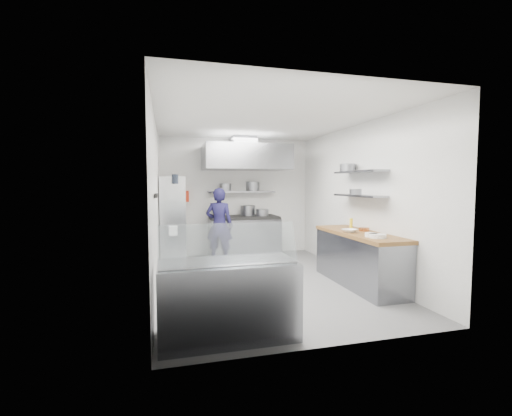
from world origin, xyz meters
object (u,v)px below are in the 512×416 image
object	(u,v)px
gas_range	(244,238)
chef	(219,225)
display_case	(228,300)
wire_rack	(173,222)

from	to	relation	value
gas_range	chef	distance (m)	0.85
gas_range	display_case	xyz separation A→B (m)	(-1.10, -4.10, -0.03)
chef	wire_rack	size ratio (longest dim) A/B	0.88
chef	display_case	size ratio (longest dim) A/B	1.08
gas_range	display_case	size ratio (longest dim) A/B	1.07
chef	wire_rack	xyz separation A→B (m)	(-0.98, -0.09, 0.11)
gas_range	display_case	world-z (taller)	gas_range
wire_rack	gas_range	bearing A→B (deg)	17.56
chef	display_case	bearing A→B (deg)	105.28
gas_range	wire_rack	bearing A→B (deg)	-162.44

